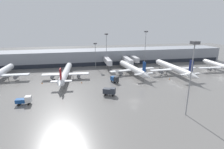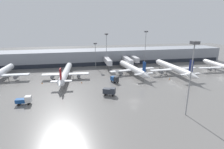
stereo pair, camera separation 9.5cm
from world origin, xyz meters
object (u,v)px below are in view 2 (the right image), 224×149
at_px(parked_jet_4, 133,69).
at_px(apron_light_mast_0, 95,48).
at_px(parked_jet_0, 174,68).
at_px(traffic_cone_1, 42,83).
at_px(service_truck_2, 24,100).
at_px(traffic_cone_2, 82,82).
at_px(apron_light_mast_3, 193,59).
at_px(apron_light_mast_1, 146,39).
at_px(parked_jet_1, 222,66).
at_px(traffic_cone_0, 170,79).
at_px(service_truck_0, 115,79).
at_px(traffic_cone_3, 154,71).
at_px(service_truck_1, 109,91).
at_px(parked_jet_2, 66,73).
at_px(apron_light_mast_2, 106,41).

bearing_deg(parked_jet_4, apron_light_mast_0, 38.02).
xyz_separation_m(parked_jet_0, traffic_cone_1, (-64.46, -2.75, -2.97)).
height_order(service_truck_2, traffic_cone_1, service_truck_2).
relative_size(traffic_cone_2, apron_light_mast_3, 0.04).
bearing_deg(apron_light_mast_1, traffic_cone_2, -145.72).
bearing_deg(apron_light_mast_3, parked_jet_1, 39.53).
distance_m(parked_jet_1, traffic_cone_0, 35.96).
distance_m(parked_jet_4, service_truck_2, 53.28).
bearing_deg(service_truck_0, traffic_cone_2, -120.14).
distance_m(service_truck_0, traffic_cone_3, 29.33).
xyz_separation_m(parked_jet_4, apron_light_mast_3, (2.22, -44.00, 13.49)).
height_order(parked_jet_1, traffic_cone_3, parked_jet_1).
bearing_deg(service_truck_0, service_truck_1, -42.51).
xyz_separation_m(parked_jet_2, traffic_cone_3, (47.18, 5.26, -2.58)).
height_order(service_truck_2, apron_light_mast_2, apron_light_mast_2).
bearing_deg(traffic_cone_2, parked_jet_4, 20.22).
distance_m(service_truck_0, apron_light_mast_1, 41.23).
bearing_deg(apron_light_mast_1, apron_light_mast_3, -100.26).
xyz_separation_m(parked_jet_4, traffic_cone_2, (-26.58, -9.79, -2.44)).
bearing_deg(traffic_cone_2, apron_light_mast_3, -49.90).
bearing_deg(parked_jet_2, traffic_cone_0, -98.01).
bearing_deg(traffic_cone_1, parked_jet_4, 9.30).
relative_size(service_truck_1, traffic_cone_0, 6.84).
xyz_separation_m(service_truck_0, apron_light_mast_0, (-5.58, 28.22, 10.42)).
height_order(service_truck_1, apron_light_mast_0, apron_light_mast_0).
bearing_deg(service_truck_2, traffic_cone_3, 29.12).
relative_size(traffic_cone_0, apron_light_mast_1, 0.03).
xyz_separation_m(parked_jet_2, apron_light_mast_0, (16.22, 18.84, 9.15)).
height_order(apron_light_mast_0, apron_light_mast_3, apron_light_mast_3).
distance_m(parked_jet_0, service_truck_0, 33.50).
height_order(parked_jet_4, traffic_cone_3, parked_jet_4).
xyz_separation_m(service_truck_1, apron_light_mast_0, (-0.64, 42.30, 10.39)).
height_order(parked_jet_2, service_truck_2, parked_jet_2).
height_order(parked_jet_0, apron_light_mast_0, apron_light_mast_0).
height_order(traffic_cone_2, apron_light_mast_1, apron_light_mast_1).
relative_size(apron_light_mast_0, apron_light_mast_2, 0.75).
distance_m(service_truck_1, apron_light_mast_3, 30.30).
bearing_deg(parked_jet_1, traffic_cone_1, 94.88).
xyz_separation_m(apron_light_mast_1, apron_light_mast_3, (-11.11, -61.41, -0.09)).
distance_m(parked_jet_0, apron_light_mast_0, 44.55).
bearing_deg(apron_light_mast_0, apron_light_mast_2, 4.82).
distance_m(parked_jet_2, service_truck_0, 23.76).
bearing_deg(traffic_cone_1, parked_jet_2, 26.49).
relative_size(service_truck_2, traffic_cone_0, 6.79).
relative_size(parked_jet_1, traffic_cone_0, 48.36).
xyz_separation_m(parked_jet_2, service_truck_0, (21.80, -9.38, -1.27)).
height_order(traffic_cone_3, apron_light_mast_3, apron_light_mast_3).
distance_m(service_truck_2, traffic_cone_2, 26.08).
height_order(service_truck_1, apron_light_mast_2, apron_light_mast_2).
bearing_deg(apron_light_mast_3, parked_jet_0, 64.99).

